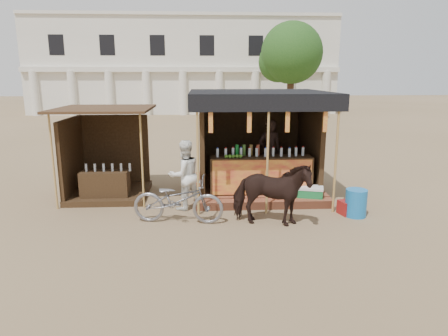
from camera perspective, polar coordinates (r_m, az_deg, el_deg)
name	(u,v)px	position (r m, az deg, el deg)	size (l,w,h in m)	color
ground	(229,240)	(8.01, 0.65, -10.29)	(120.00, 120.00, 0.00)	#846B4C
main_stall	(258,156)	(11.02, 4.81, 1.76)	(3.60, 3.61, 2.78)	#994E32
secondary_stall	(103,165)	(11.16, -16.96, 0.43)	(2.40, 2.40, 2.38)	#3C2715
cow	(271,194)	(8.60, 6.72, -3.71)	(0.77, 1.68, 1.42)	black
motorbike	(178,200)	(8.82, -6.57, -4.52)	(0.70, 2.00, 1.05)	gray
bystander	(185,175)	(9.64, -5.66, -1.00)	(0.82, 0.64, 1.69)	white
blue_barrel	(356,203)	(9.70, 18.33, -4.76)	(0.48, 0.48, 0.64)	#1767AD
red_crate	(349,207)	(9.84, 17.39, -5.40)	(0.42, 0.37, 0.32)	maroon
cooler	(310,195)	(10.32, 12.16, -3.83)	(0.73, 0.60, 0.46)	#1A793B
background_building	(184,67)	(37.33, -5.68, 14.18)	(26.00, 7.45, 8.18)	silver
tree	(289,55)	(30.19, 9.21, 15.61)	(4.50, 4.40, 7.00)	#382314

